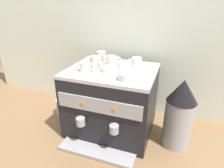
# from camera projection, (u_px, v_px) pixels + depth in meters

# --- Properties ---
(ground_plane) EXTENTS (4.00, 4.00, 0.00)m
(ground_plane) POSITION_uv_depth(u_px,v_px,m) (112.00, 127.00, 1.44)
(ground_plane) COLOR brown
(tiled_backsplash_wall) EXTENTS (2.80, 0.03, 0.99)m
(tiled_backsplash_wall) POSITION_uv_depth(u_px,v_px,m) (127.00, 52.00, 1.54)
(tiled_backsplash_wall) COLOR silver
(tiled_backsplash_wall) RESTS_ON ground_plane
(espresso_machine) EXTENTS (0.58, 0.59, 0.47)m
(espresso_machine) POSITION_uv_depth(u_px,v_px,m) (112.00, 100.00, 1.34)
(espresso_machine) COLOR black
(espresso_machine) RESTS_ON ground_plane
(ceramic_cup_0) EXTENTS (0.10, 0.07, 0.06)m
(ceramic_cup_0) POSITION_uv_depth(u_px,v_px,m) (85.00, 67.00, 1.20)
(ceramic_cup_0) COLOR beige
(ceramic_cup_0) RESTS_ON espresso_machine
(ceramic_cup_1) EXTENTS (0.10, 0.06, 0.08)m
(ceramic_cup_1) POSITION_uv_depth(u_px,v_px,m) (95.00, 62.00, 1.25)
(ceramic_cup_1) COLOR beige
(ceramic_cup_1) RESTS_ON espresso_machine
(ceramic_cup_2) EXTENTS (0.10, 0.07, 0.06)m
(ceramic_cup_2) POSITION_uv_depth(u_px,v_px,m) (136.00, 62.00, 1.29)
(ceramic_cup_2) COLOR beige
(ceramic_cup_2) RESTS_ON espresso_machine
(ceramic_cup_3) EXTENTS (0.09, 0.09, 0.07)m
(ceramic_cup_3) POSITION_uv_depth(u_px,v_px,m) (101.00, 56.00, 1.40)
(ceramic_cup_3) COLOR beige
(ceramic_cup_3) RESTS_ON espresso_machine
(ceramic_cup_4) EXTENTS (0.10, 0.09, 0.07)m
(ceramic_cup_4) POSITION_uv_depth(u_px,v_px,m) (112.00, 61.00, 1.31)
(ceramic_cup_4) COLOR beige
(ceramic_cup_4) RESTS_ON espresso_machine
(ceramic_bowl_0) EXTENTS (0.10, 0.10, 0.03)m
(ceramic_bowl_0) POSITION_uv_depth(u_px,v_px,m) (110.00, 69.00, 1.20)
(ceramic_bowl_0) COLOR silver
(ceramic_bowl_0) RESTS_ON espresso_machine
(ceramic_bowl_1) EXTENTS (0.11, 0.11, 0.04)m
(ceramic_bowl_1) POSITION_uv_depth(u_px,v_px,m) (128.00, 76.00, 1.08)
(ceramic_bowl_1) COLOR silver
(ceramic_bowl_1) RESTS_ON espresso_machine
(ceramic_bowl_2) EXTENTS (0.10, 0.10, 0.04)m
(ceramic_bowl_2) POSITION_uv_depth(u_px,v_px,m) (124.00, 66.00, 1.26)
(ceramic_bowl_2) COLOR silver
(ceramic_bowl_2) RESTS_ON espresso_machine
(coffee_grinder) EXTENTS (0.18, 0.18, 0.46)m
(coffee_grinder) POSITION_uv_depth(u_px,v_px,m) (179.00, 114.00, 1.18)
(coffee_grinder) COLOR #939399
(coffee_grinder) RESTS_ON ground_plane
(milk_pitcher) EXTENTS (0.09, 0.09, 0.14)m
(milk_pitcher) POSITION_uv_depth(u_px,v_px,m) (62.00, 107.00, 1.56)
(milk_pitcher) COLOR #B7B7BC
(milk_pitcher) RESTS_ON ground_plane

